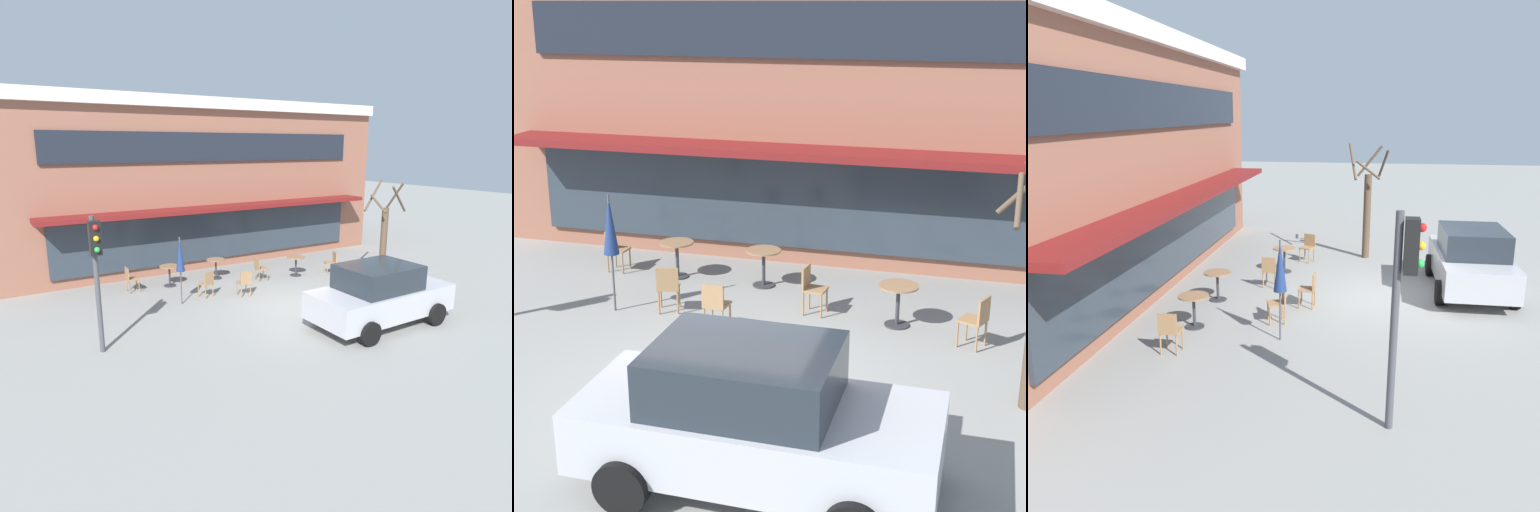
% 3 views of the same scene
% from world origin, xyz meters
% --- Properties ---
extents(ground_plane, '(80.00, 80.00, 0.00)m').
position_xyz_m(ground_plane, '(0.00, 0.00, 0.00)').
color(ground_plane, gray).
extents(building_facade, '(16.46, 9.10, 6.82)m').
position_xyz_m(building_facade, '(0.00, 9.96, 3.41)').
color(building_facade, '#935B47').
rests_on(building_facade, ground).
extents(cafe_table_near_wall, '(0.70, 0.70, 0.76)m').
position_xyz_m(cafe_table_near_wall, '(-2.80, 4.46, 0.52)').
color(cafe_table_near_wall, '#333338').
rests_on(cafe_table_near_wall, ground).
extents(cafe_table_streetside, '(0.70, 0.70, 0.76)m').
position_xyz_m(cafe_table_streetside, '(-0.93, 4.45, 0.52)').
color(cafe_table_streetside, '#333338').
rests_on(cafe_table_streetside, ground).
extents(cafe_table_by_tree, '(0.70, 0.70, 0.76)m').
position_xyz_m(cafe_table_by_tree, '(1.91, 3.17, 0.52)').
color(cafe_table_by_tree, '#333338').
rests_on(cafe_table_by_tree, ground).
extents(patio_umbrella_green_folded, '(0.28, 0.28, 2.20)m').
position_xyz_m(patio_umbrella_green_folded, '(-3.19, 2.42, 1.63)').
color(patio_umbrella_green_folded, '#4C4C51').
rests_on(patio_umbrella_green_folded, ground).
extents(cafe_chair_0, '(0.52, 0.52, 0.89)m').
position_xyz_m(cafe_chair_0, '(3.27, 2.61, 0.53)').
color(cafe_chair_0, '#9E754C').
rests_on(cafe_chair_0, ground).
extents(cafe_chair_1, '(0.50, 0.50, 0.89)m').
position_xyz_m(cafe_chair_1, '(-2.19, 2.61, 0.53)').
color(cafe_chair_1, '#9E754C').
rests_on(cafe_chair_1, ground).
extents(cafe_chair_2, '(0.43, 0.43, 0.89)m').
position_xyz_m(cafe_chair_2, '(0.32, 3.32, 0.53)').
color(cafe_chair_2, '#9E754C').
rests_on(cafe_chair_2, ground).
extents(cafe_chair_3, '(0.42, 0.42, 0.89)m').
position_xyz_m(cafe_chair_3, '(-1.07, 2.03, 0.53)').
color(cafe_chair_3, '#9E754C').
rests_on(cafe_chair_3, ground).
extents(cafe_chair_4, '(0.41, 0.41, 0.89)m').
position_xyz_m(cafe_chair_4, '(-4.22, 4.49, 0.53)').
color(cafe_chair_4, '#9E754C').
rests_on(cafe_chair_4, ground).
extents(parked_sedan, '(4.21, 2.03, 1.76)m').
position_xyz_m(parked_sedan, '(0.93, -2.09, 0.88)').
color(parked_sedan, '#B7B7BC').
rests_on(parked_sedan, ground).
extents(street_tree, '(1.30, 1.32, 3.76)m').
position_xyz_m(street_tree, '(4.06, 0.76, 1.68)').
color(street_tree, brown).
rests_on(street_tree, ground).
extents(traffic_light_pole, '(0.26, 0.44, 3.40)m').
position_xyz_m(traffic_light_pole, '(-6.21, 0.10, 2.30)').
color(traffic_light_pole, '#47474C').
rests_on(traffic_light_pole, ground).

